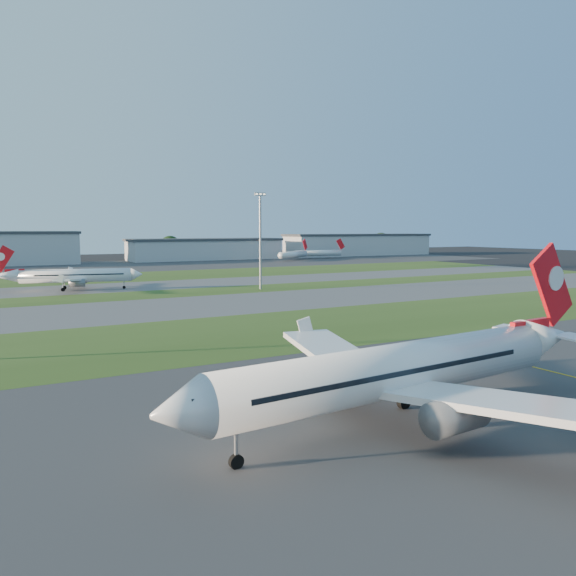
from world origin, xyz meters
TOP-DOWN VIEW (x-y plane):
  - grass_strip_a at (0.00, 52.00)m, footprint 300.00×34.00m
  - taxiway_a at (0.00, 85.00)m, footprint 300.00×32.00m
  - grass_strip_b at (0.00, 110.00)m, footprint 300.00×18.00m
  - taxiway_b at (0.00, 132.00)m, footprint 300.00×26.00m
  - grass_strip_c at (0.00, 165.00)m, footprint 300.00×40.00m
  - apron_far at (0.00, 225.00)m, footprint 400.00×80.00m
  - airliner_parked at (-21.73, 7.76)m, footprint 42.30×35.78m
  - airliner_taxiing at (-29.02, 129.92)m, footprint 34.22×28.73m
  - mini_jet_near at (90.69, 223.49)m, footprint 25.32×16.38m
  - mini_jet_far at (112.00, 233.04)m, footprint 28.19×9.25m
  - light_mast_centre at (15.00, 108.00)m, footprint 3.20×0.70m
  - hangar_east at (55.00, 255.00)m, footprint 81.60×23.00m
  - hangar_far_east at (155.00, 255.00)m, footprint 96.90×23.00m
  - tree_mid_west at (-20.00, 266.00)m, footprint 9.90×9.90m
  - tree_mid_east at (40.00, 269.00)m, footprint 11.55×11.55m
  - tree_east at (115.00, 267.00)m, footprint 10.45×10.45m
  - tree_far_east at (185.00, 271.00)m, footprint 12.65×12.65m

SIDE VIEW (x-z plane):
  - grass_strip_a at x=0.00m, z-range 0.00..0.01m
  - taxiway_a at x=0.00m, z-range 0.00..0.01m
  - grass_strip_b at x=0.00m, z-range 0.00..0.01m
  - taxiway_b at x=0.00m, z-range 0.00..0.01m
  - grass_strip_c at x=0.00m, z-range 0.00..0.01m
  - apron_far at x=0.00m, z-range 0.00..0.01m
  - mini_jet_near at x=90.69m, z-range -1.46..8.02m
  - mini_jet_far at x=112.00m, z-range -1.46..8.02m
  - airliner_taxiing at x=-29.02m, z-range -1.61..9.19m
  - airliner_parked at x=-21.73m, z-range -1.96..11.23m
  - hangar_east at x=55.00m, z-range 0.04..11.24m
  - tree_mid_west at x=-20.00m, z-range 0.44..11.24m
  - tree_east at x=115.00m, z-range 0.46..11.86m
  - hangar_far_east at x=155.00m, z-range 0.04..13.24m
  - tree_mid_east at x=40.00m, z-range 0.51..13.11m
  - tree_far_east at x=185.00m, z-range 0.56..14.36m
  - light_mast_centre at x=15.00m, z-range 1.91..27.71m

